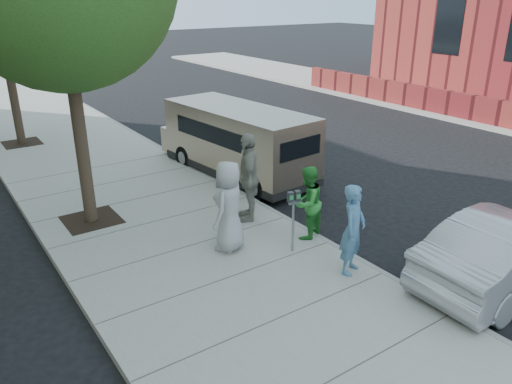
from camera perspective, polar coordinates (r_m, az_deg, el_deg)
ground at (r=10.91m, az=-2.70°, el=-5.38°), size 120.00×120.00×0.00m
sidewalk at (r=10.45m, az=-7.38°, el=-6.41°), size 5.00×60.00×0.15m
curb_face at (r=11.62m, az=3.33°, el=-3.20°), size 0.12×60.00×0.16m
church_wall at (r=21.67m, az=26.14°, el=8.10°), size 0.30×22.00×1.00m
parking_meter at (r=9.74m, az=4.31°, el=-1.87°), size 0.28×0.14×1.28m
van at (r=14.34m, az=-2.23°, el=5.94°), size 2.30×5.54×2.00m
person_officer at (r=9.20m, az=11.04°, el=-4.23°), size 0.74×0.65×1.72m
person_green_shirt at (r=10.40m, az=5.89°, el=-1.22°), size 0.91×0.81×1.57m
person_gray_shirt at (r=9.84m, az=-3.12°, el=-1.63°), size 1.08×0.99×1.84m
person_striped_polo at (r=11.13m, az=-0.84°, el=1.71°), size 1.04×1.26×2.02m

